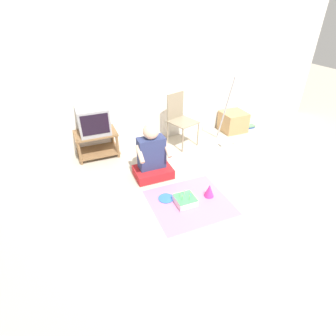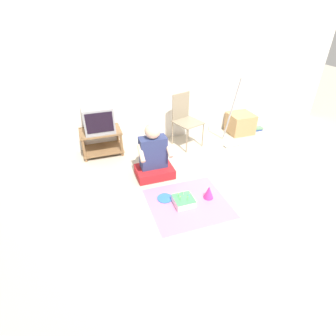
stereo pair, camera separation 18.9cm
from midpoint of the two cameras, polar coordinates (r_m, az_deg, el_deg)
The scene contains 13 objects.
ground_plane at distance 3.70m, azimuth 15.05°, elevation -6.04°, with size 16.00×16.00×0.00m, color #BCB29E.
wall_back at distance 4.81m, azimuth 3.85°, elevation 21.06°, with size 6.40×0.06×2.55m.
tv_stand at distance 4.57m, azimuth -13.15°, elevation 5.98°, with size 0.67×0.46×0.43m.
tv at distance 4.41m, azimuth -13.78°, elevation 10.41°, with size 0.47×0.45×0.42m.
folding_chair at distance 4.69m, azimuth 4.85°, elevation 11.04°, with size 0.53×0.54×0.91m.
cardboard_box_stack at distance 5.46m, azimuth 16.41°, elevation 9.30°, with size 0.46×0.45×0.38m.
dust_mop at distance 4.85m, azimuth 14.75°, elevation 8.75°, with size 0.28×0.37×1.22m.
book_pile at distance 5.73m, azimuth 19.82°, elevation 8.02°, with size 0.19×0.12×0.06m.
person_seated at distance 3.83m, azimuth -1.74°, elevation 2.54°, with size 0.55×0.40×0.91m.
party_cloth at distance 3.49m, azimuth 5.99°, elevation -7.65°, with size 1.01×0.93×0.01m.
birthday_cake at distance 3.43m, azimuth 5.02°, elevation -7.22°, with size 0.26×0.26×0.17m.
party_hat_blue at distance 3.55m, azimuth 10.38°, elevation -5.20°, with size 0.14×0.14×0.18m.
paper_plate at distance 3.53m, azimuth 0.87°, elevation -6.60°, with size 0.21×0.21×0.01m.
Camera 2 is at (-1.71, -2.35, 2.26)m, focal length 28.00 mm.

